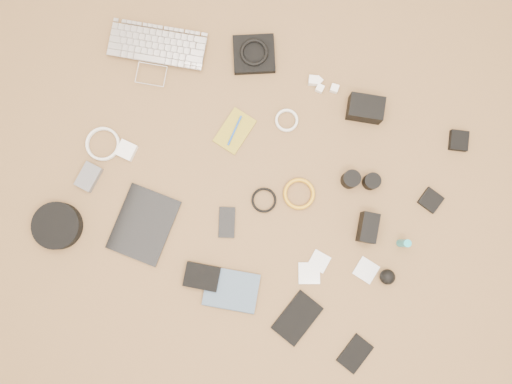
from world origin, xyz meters
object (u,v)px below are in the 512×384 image
(dslr_camera, at_px, (365,109))
(paperback, at_px, (228,310))
(tablet, at_px, (144,225))
(headphone_case, at_px, (57,226))
(phone, at_px, (227,222))
(laptop, at_px, (155,59))

(dslr_camera, distance_m, paperback, 0.92)
(dslr_camera, xyz_separation_m, tablet, (-0.64, -0.71, -0.03))
(dslr_camera, relative_size, tablet, 0.50)
(tablet, height_order, headphone_case, headphone_case)
(phone, distance_m, headphone_case, 0.64)
(dslr_camera, xyz_separation_m, paperback, (-0.23, -0.89, -0.03))
(laptop, relative_size, phone, 3.22)
(phone, bearing_deg, paperback, -87.22)
(laptop, relative_size, paperback, 1.90)
(tablet, distance_m, headphone_case, 0.32)
(dslr_camera, distance_m, headphone_case, 1.25)
(tablet, relative_size, headphone_case, 1.48)
(laptop, distance_m, phone, 0.70)
(laptop, bearing_deg, headphone_case, -108.73)
(paperback, bearing_deg, tablet, 55.33)
(tablet, distance_m, paperback, 0.45)
(dslr_camera, relative_size, headphone_case, 0.74)
(headphone_case, distance_m, paperback, 0.71)
(dslr_camera, xyz_separation_m, phone, (-0.34, -0.59, -0.03))
(paperback, bearing_deg, headphone_case, 74.04)
(tablet, xyz_separation_m, headphone_case, (-0.30, -0.12, 0.02))
(laptop, bearing_deg, paperback, -63.61)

